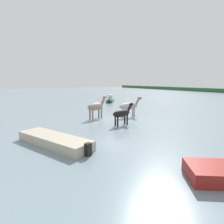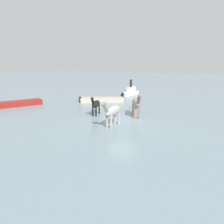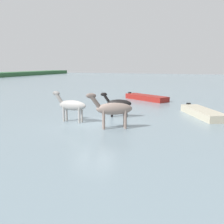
{
  "view_description": "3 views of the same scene",
  "coord_description": "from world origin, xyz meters",
  "px_view_note": "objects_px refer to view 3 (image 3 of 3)",
  "views": [
    {
      "loc": [
        14.29,
        -7.72,
        3.34
      ],
      "look_at": [
        0.01,
        -0.32,
        0.64
      ],
      "focal_mm": 29.05,
      "sensor_mm": 36.0,
      "label": 1
    },
    {
      "loc": [
        -5.26,
        13.27,
        4.13
      ],
      "look_at": [
        0.47,
        0.43,
        0.7
      ],
      "focal_mm": 31.46,
      "sensor_mm": 36.0,
      "label": 2
    },
    {
      "loc": [
        -14.42,
        -6.46,
        3.59
      ],
      "look_at": [
        0.59,
        -0.94,
        0.67
      ],
      "focal_mm": 41.99,
      "sensor_mm": 36.0,
      "label": 3
    }
  ],
  "objects_px": {
    "boat_skiff_near": "(202,114)",
    "horse_chestnut_trailing": "(118,104)",
    "boat_tender_starboard": "(146,98)",
    "horse_mid_herd": "(71,105)",
    "horse_pinto_flank": "(113,109)"
  },
  "relations": [
    {
      "from": "boat_skiff_near",
      "to": "horse_chestnut_trailing",
      "type": "bearing_deg",
      "value": -94.92
    },
    {
      "from": "horse_chestnut_trailing",
      "to": "boat_tender_starboard",
      "type": "bearing_deg",
      "value": -102.23
    },
    {
      "from": "boat_skiff_near",
      "to": "boat_tender_starboard",
      "type": "relative_size",
      "value": 0.99
    },
    {
      "from": "horse_mid_herd",
      "to": "boat_skiff_near",
      "type": "xyz_separation_m",
      "value": [
        4.71,
        -7.74,
        -0.87
      ]
    },
    {
      "from": "boat_tender_starboard",
      "to": "horse_chestnut_trailing",
      "type": "bearing_deg",
      "value": -57.47
    },
    {
      "from": "horse_pinto_flank",
      "to": "horse_mid_herd",
      "type": "bearing_deg",
      "value": -39.89
    },
    {
      "from": "horse_mid_herd",
      "to": "horse_chestnut_trailing",
      "type": "relative_size",
      "value": 1.13
    },
    {
      "from": "horse_mid_herd",
      "to": "boat_skiff_near",
      "type": "relative_size",
      "value": 0.51
    },
    {
      "from": "boat_skiff_near",
      "to": "boat_tender_starboard",
      "type": "height_order",
      "value": "boat_tender_starboard"
    },
    {
      "from": "horse_pinto_flank",
      "to": "boat_skiff_near",
      "type": "xyz_separation_m",
      "value": [
        5.45,
        -4.69,
        -0.94
      ]
    },
    {
      "from": "horse_mid_herd",
      "to": "horse_chestnut_trailing",
      "type": "xyz_separation_m",
      "value": [
        2.51,
        -2.25,
        -0.12
      ]
    },
    {
      "from": "horse_pinto_flank",
      "to": "boat_skiff_near",
      "type": "bearing_deg",
      "value": -156.99
    },
    {
      "from": "horse_chestnut_trailing",
      "to": "boat_skiff_near",
      "type": "height_order",
      "value": "horse_chestnut_trailing"
    },
    {
      "from": "boat_skiff_near",
      "to": "horse_mid_herd",
      "type": "bearing_deg",
      "value": -85.41
    },
    {
      "from": "horse_mid_herd",
      "to": "horse_pinto_flank",
      "type": "xyz_separation_m",
      "value": [
        -0.74,
        -3.04,
        0.07
      ]
    }
  ]
}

